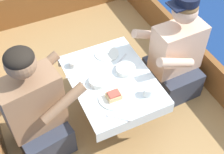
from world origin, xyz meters
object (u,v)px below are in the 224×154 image
coffee_cup_port (74,64)px  coffee_cup_starboard (148,91)px  sandwich (114,96)px  person_starboard (175,57)px  person_port (36,112)px

coffee_cup_port → coffee_cup_starboard: 0.63m
sandwich → coffee_cup_port: size_ratio=1.06×
person_starboard → coffee_cup_starboard: (-0.43, -0.30, 0.09)m
person_starboard → coffee_cup_port: 0.84m
coffee_cup_port → person_starboard: bearing=-14.1°
sandwich → person_starboard: bearing=18.3°
coffee_cup_starboard → person_starboard: bearing=34.3°
sandwich → coffee_cup_port: bearing=108.5°
person_port → sandwich: size_ratio=9.57×
person_port → person_starboard: person_port is taller
person_port → coffee_cup_port: size_ratio=10.19×
sandwich → coffee_cup_port: 0.45m
person_port → sandwich: bearing=-25.9°
person_port → coffee_cup_starboard: (0.77, -0.23, 0.08)m
person_port → sandwich: 0.56m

